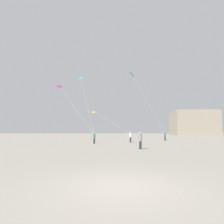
{
  "coord_description": "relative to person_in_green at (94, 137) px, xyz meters",
  "views": [
    {
      "loc": [
        -0.4,
        -6.29,
        1.76
      ],
      "look_at": [
        0.0,
        20.27,
        4.43
      ],
      "focal_mm": 30.63,
      "sensor_mm": 36.0,
      "label": 1
    }
  ],
  "objects": [
    {
      "name": "person_in_teal",
      "position": [
        12.67,
        8.53,
        0.08
      ],
      "size": [
        0.38,
        0.38,
        1.75
      ],
      "rotation": [
        0.0,
        0.0,
        2.25
      ],
      "color": "#2D2D33",
      "rests_on": "ground_plane"
    },
    {
      "name": "kite_magenta_delta",
      "position": [
        -7.08,
        7.88,
        9.0
      ],
      "size": [
        7.9,
        8.69,
        9.25
      ],
      "color": "#D12899"
    },
    {
      "name": "building_left_hall",
      "position": [
        37.53,
        52.26,
        4.21
      ],
      "size": [
        17.87,
        15.07,
        10.18
      ],
      "color": "#A39984",
      "rests_on": "ground_plane"
    },
    {
      "name": "kite_emerald_diamond",
      "position": [
        7.02,
        11.92,
        12.93
      ],
      "size": [
        6.28,
        4.15,
        13.16
      ],
      "color": "green"
    },
    {
      "name": "person_in_green",
      "position": [
        0.0,
        0.0,
        0.0
      ],
      "size": [
        0.35,
        0.35,
        1.61
      ],
      "rotation": [
        0.0,
        0.0,
        4.88
      ],
      "color": "#2D2D33",
      "rests_on": "ground_plane"
    },
    {
      "name": "kite_amber_diamond",
      "position": [
        -0.87,
        11.52,
        4.68
      ],
      "size": [
        6.96,
        9.63,
        4.66
      ],
      "color": "yellow"
    },
    {
      "name": "person_in_grey",
      "position": [
        5.21,
        -8.61,
        0.04
      ],
      "size": [
        0.37,
        0.37,
        1.69
      ],
      "rotation": [
        0.0,
        0.0,
        4.63
      ],
      "color": "#2D2D33",
      "rests_on": "ground_plane"
    },
    {
      "name": "person_in_white",
      "position": [
        5.49,
        2.52,
        0.09
      ],
      "size": [
        0.39,
        0.39,
        1.77
      ],
      "rotation": [
        0.0,
        0.0,
        0.71
      ],
      "color": "#2D2D33",
      "rests_on": "ground_plane"
    },
    {
      "name": "kite_cyan_diamond",
      "position": [
        -4.5,
        16.11,
        13.1
      ],
      "size": [
        5.23,
        17.05,
        13.37
      ],
      "color": "#1EB2C6"
    },
    {
      "name": "ground_plane",
      "position": [
        2.53,
        -21.28,
        -0.88
      ],
      "size": [
        300.0,
        300.0,
        0.0
      ],
      "primitive_type": "plane",
      "color": "#9E9689"
    }
  ]
}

